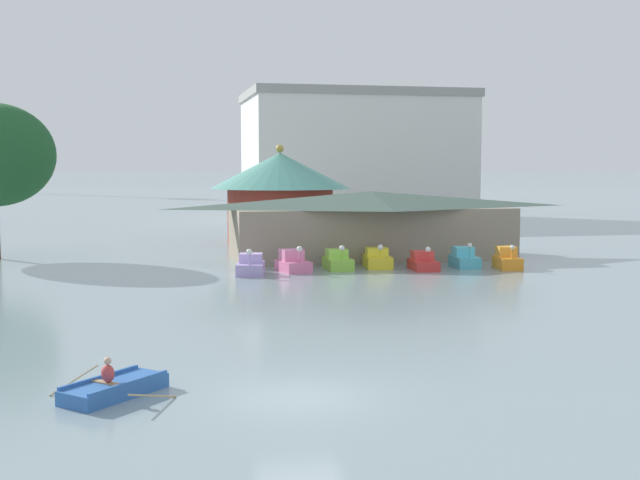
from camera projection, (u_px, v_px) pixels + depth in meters
ground_plane at (300, 398)px, 23.29m from camera, size 2000.00×2000.00×0.00m
rowboat_with_rower at (114, 388)px, 23.43m from camera, size 3.61×3.58×1.21m
pedal_boat_lavender at (251, 266)px, 49.75m from camera, size 2.11×2.83×1.70m
pedal_boat_pink at (293, 263)px, 51.10m from camera, size 2.12×2.68×1.71m
pedal_boat_lime at (338, 261)px, 52.28m from camera, size 1.59×2.64×1.66m
pedal_boat_yellow at (377, 259)px, 53.30m from camera, size 1.98×3.07×1.63m
pedal_boat_red at (423, 262)px, 52.18m from camera, size 1.76×2.87×1.59m
pedal_boat_cyan at (464, 259)px, 53.39m from camera, size 1.61×2.55×1.70m
pedal_boat_orange at (507, 260)px, 52.59m from camera, size 1.73×2.63×1.65m
boathouse at (371, 223)px, 58.54m from camera, size 21.47×8.25×4.84m
green_roof_pavilion at (280, 192)px, 70.02m from camera, size 12.12×12.12×8.51m
background_building_block at (355, 155)px, 103.16m from camera, size 27.56×17.79×15.98m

